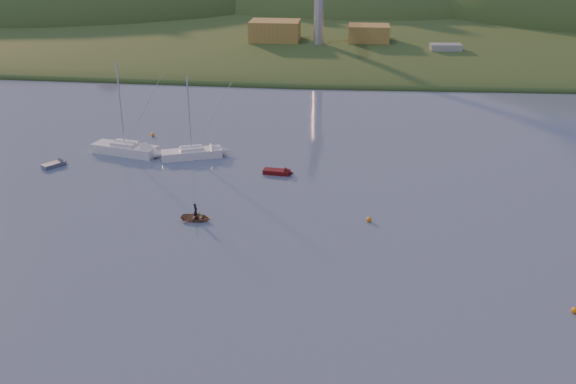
# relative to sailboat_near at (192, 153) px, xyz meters

# --- Properties ---
(shore_slope) EXTENTS (640.00, 150.00, 7.00)m
(shore_slope) POSITION_rel_sailboat_near_xyz_m (10.48, 111.78, -0.70)
(shore_slope) COLOR #2D441B
(shore_slope) RESTS_ON ground
(hill_left) EXTENTS (170.00, 140.00, 44.00)m
(hill_left) POSITION_rel_sailboat_near_xyz_m (-79.52, 146.78, -0.70)
(hill_left) COLOR #2D441B
(hill_left) RESTS_ON ground
(hill_center) EXTENTS (140.00, 120.00, 36.00)m
(hill_center) POSITION_rel_sailboat_near_xyz_m (20.48, 156.78, -0.70)
(hill_center) COLOR #2D441B
(hill_center) RESTS_ON ground
(hillside_trees) EXTENTS (280.00, 50.00, 32.00)m
(hillside_trees) POSITION_rel_sailboat_near_xyz_m (10.48, 131.78, -0.70)
(hillside_trees) COLOR #1D491A
(hillside_trees) RESTS_ON ground
(wharf) EXTENTS (42.00, 16.00, 2.40)m
(wharf) POSITION_rel_sailboat_near_xyz_m (15.48, 68.78, 0.50)
(wharf) COLOR slate
(wharf) RESTS_ON ground
(shed_west) EXTENTS (11.00, 8.00, 4.80)m
(shed_west) POSITION_rel_sailboat_near_xyz_m (2.48, 69.78, 4.10)
(shed_west) COLOR #A38236
(shed_west) RESTS_ON wharf
(shed_east) EXTENTS (9.00, 7.00, 4.00)m
(shed_east) POSITION_rel_sailboat_near_xyz_m (23.48, 70.78, 3.70)
(shed_east) COLOR #A38236
(shed_east) RESTS_ON wharf
(sailboat_near) EXTENTS (7.93, 4.80, 10.56)m
(sailboat_near) POSITION_rel_sailboat_near_xyz_m (0.00, 0.00, 0.00)
(sailboat_near) COLOR white
(sailboat_near) RESTS_ON ground
(sailboat_far) EXTENTS (9.10, 4.66, 12.11)m
(sailboat_far) POSITION_rel_sailboat_near_xyz_m (-8.97, 0.57, 0.08)
(sailboat_far) COLOR silver
(sailboat_far) RESTS_ON ground
(canoe) EXTENTS (3.19, 2.39, 0.63)m
(canoe) POSITION_rel_sailboat_near_xyz_m (4.84, -18.14, -0.38)
(canoe) COLOR #926F50
(canoe) RESTS_ON ground
(paddler) EXTENTS (0.43, 0.61, 1.60)m
(paddler) POSITION_rel_sailboat_near_xyz_m (4.84, -18.14, 0.11)
(paddler) COLOR black
(paddler) RESTS_ON ground
(red_tender) EXTENTS (3.86, 1.73, 1.27)m
(red_tender) POSITION_rel_sailboat_near_xyz_m (12.23, -4.63, -0.43)
(red_tender) COLOR #530B0D
(red_tender) RESTS_ON ground
(grey_dinghy) EXTENTS (2.90, 3.32, 1.21)m
(grey_dinghy) POSITION_rel_sailboat_near_xyz_m (-15.91, -4.38, -0.45)
(grey_dinghy) COLOR slate
(grey_dinghy) RESTS_ON ground
(work_vessel) EXTENTS (15.40, 6.33, 3.88)m
(work_vessel) POSITION_rel_sailboat_near_xyz_m (39.60, 63.18, 0.69)
(work_vessel) COLOR #525F6C
(work_vessel) RESTS_ON ground
(buoy_0) EXTENTS (0.50, 0.50, 0.50)m
(buoy_0) POSITION_rel_sailboat_near_xyz_m (38.11, -31.54, -0.45)
(buoy_0) COLOR orange
(buoy_0) RESTS_ON ground
(buoy_1) EXTENTS (0.50, 0.50, 0.50)m
(buoy_1) POSITION_rel_sailboat_near_xyz_m (22.38, -16.69, -0.45)
(buoy_1) COLOR orange
(buoy_1) RESTS_ON ground
(buoy_2) EXTENTS (0.50, 0.50, 0.50)m
(buoy_2) POSITION_rel_sailboat_near_xyz_m (-15.66, -4.33, -0.45)
(buoy_2) COLOR orange
(buoy_2) RESTS_ON ground
(buoy_3) EXTENTS (0.50, 0.50, 0.50)m
(buoy_3) POSITION_rel_sailboat_near_xyz_m (-7.57, 8.06, -0.45)
(buoy_3) COLOR orange
(buoy_3) RESTS_ON ground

